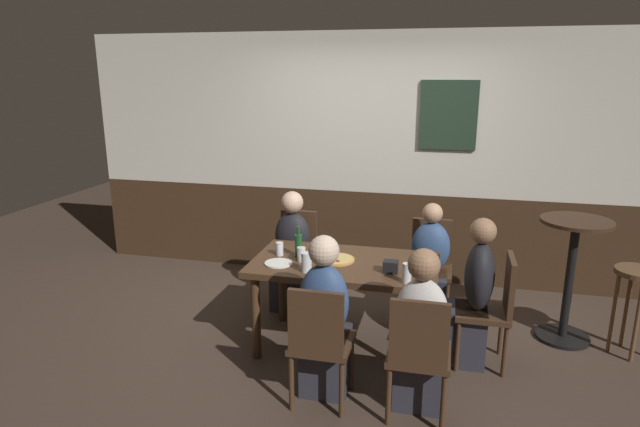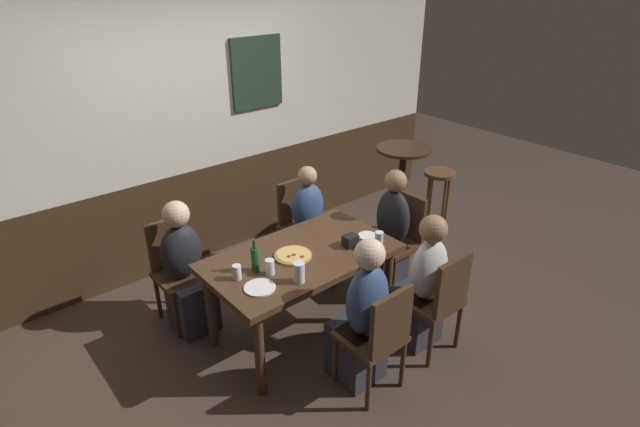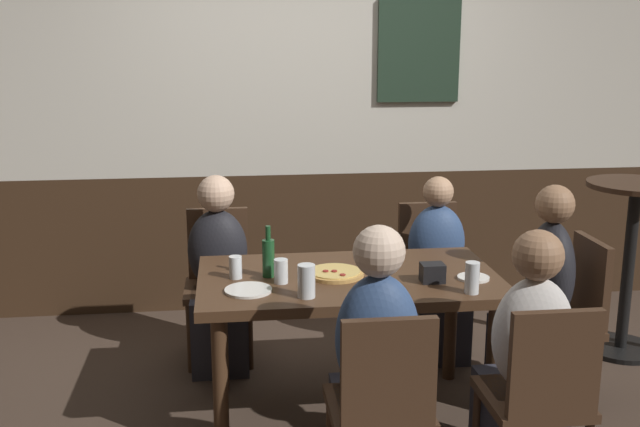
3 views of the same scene
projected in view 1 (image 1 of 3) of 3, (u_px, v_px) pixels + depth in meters
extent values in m
plane|color=#423328|center=(344.00, 346.00, 4.43)|extent=(12.00, 12.00, 0.00)
cube|color=#3D2819|center=(373.00, 234.00, 5.85)|extent=(6.40, 0.10, 0.95)
cube|color=beige|center=(377.00, 114.00, 5.52)|extent=(6.40, 0.10, 1.65)
cube|color=#233828|center=(449.00, 115.00, 5.29)|extent=(0.56, 0.03, 0.68)
cube|color=#472D1C|center=(345.00, 265.00, 4.24)|extent=(1.46, 0.84, 0.05)
cylinder|color=#472D1C|center=(256.00, 317.00, 4.16)|extent=(0.07, 0.07, 0.69)
cylinder|color=#472D1C|center=(420.00, 336.00, 3.87)|extent=(0.07, 0.07, 0.69)
cylinder|color=#472D1C|center=(282.00, 285.00, 4.80)|extent=(0.07, 0.07, 0.69)
cylinder|color=#472D1C|center=(425.00, 298.00, 4.51)|extent=(0.07, 0.07, 0.69)
cube|color=#422B1C|center=(482.00, 311.00, 4.07)|extent=(0.40, 0.40, 0.04)
cube|color=#422B1C|center=(510.00, 285.00, 3.97)|extent=(0.04, 0.36, 0.43)
cylinder|color=#422B1C|center=(457.00, 346.00, 4.01)|extent=(0.04, 0.04, 0.41)
cylinder|color=#422B1C|center=(457.00, 326.00, 4.33)|extent=(0.04, 0.04, 0.41)
cylinder|color=#422B1C|center=(505.00, 352.00, 3.93)|extent=(0.04, 0.04, 0.41)
cylinder|color=#422B1C|center=(501.00, 331.00, 4.25)|extent=(0.04, 0.04, 0.41)
cube|color=#422B1C|center=(322.00, 343.00, 3.60)|extent=(0.40, 0.40, 0.04)
cube|color=#422B1C|center=(316.00, 323.00, 3.37)|extent=(0.36, 0.04, 0.43)
cylinder|color=#422B1C|center=(305.00, 357.00, 3.86)|extent=(0.04, 0.04, 0.41)
cylinder|color=#422B1C|center=(351.00, 363.00, 3.78)|extent=(0.04, 0.04, 0.41)
cylinder|color=#422B1C|center=(291.00, 383.00, 3.54)|extent=(0.04, 0.04, 0.41)
cylinder|color=#422B1C|center=(342.00, 390.00, 3.46)|extent=(0.04, 0.04, 0.41)
cube|color=#422B1C|center=(429.00, 272.00, 4.88)|extent=(0.40, 0.40, 0.04)
cube|color=#422B1C|center=(432.00, 241.00, 4.99)|extent=(0.36, 0.04, 0.43)
cylinder|color=#422B1C|center=(447.00, 304.00, 4.74)|extent=(0.04, 0.04, 0.41)
cylinder|color=#422B1C|center=(408.00, 300.00, 4.82)|extent=(0.04, 0.04, 0.41)
cylinder|color=#422B1C|center=(447.00, 289.00, 5.06)|extent=(0.04, 0.04, 0.41)
cylinder|color=#422B1C|center=(411.00, 286.00, 5.14)|extent=(0.04, 0.04, 0.41)
cube|color=#422B1C|center=(294.00, 260.00, 5.17)|extent=(0.40, 0.40, 0.04)
cube|color=#422B1C|center=(299.00, 232.00, 5.28)|extent=(0.36, 0.04, 0.43)
cylinder|color=#422B1C|center=(307.00, 290.00, 5.03)|extent=(0.04, 0.04, 0.41)
cylinder|color=#422B1C|center=(272.00, 287.00, 5.11)|extent=(0.04, 0.04, 0.41)
cylinder|color=#422B1C|center=(315.00, 277.00, 5.35)|extent=(0.04, 0.04, 0.41)
cylinder|color=#422B1C|center=(283.00, 274.00, 5.43)|extent=(0.04, 0.04, 0.41)
cube|color=#422B1C|center=(419.00, 354.00, 3.46)|extent=(0.40, 0.40, 0.04)
cube|color=#422B1C|center=(419.00, 334.00, 3.23)|extent=(0.36, 0.04, 0.43)
cylinder|color=#422B1C|center=(394.00, 368.00, 3.71)|extent=(0.04, 0.04, 0.41)
cylinder|color=#422B1C|center=(444.00, 375.00, 3.63)|extent=(0.04, 0.04, 0.41)
cylinder|color=#422B1C|center=(388.00, 396.00, 3.39)|extent=(0.04, 0.04, 0.41)
cylinder|color=#422B1C|center=(443.00, 404.00, 3.32)|extent=(0.04, 0.04, 0.41)
cube|color=#2D2D38|center=(463.00, 334.00, 4.15)|extent=(0.34, 0.32, 0.45)
ellipsoid|color=black|center=(479.00, 276.00, 4.01)|extent=(0.22, 0.34, 0.53)
sphere|color=#936B4C|center=(483.00, 231.00, 3.91)|extent=(0.19, 0.19, 0.19)
cube|color=#2D2D38|center=(327.00, 360.00, 3.78)|extent=(0.32, 0.34, 0.45)
ellipsoid|color=#334C7A|center=(324.00, 301.00, 3.57)|extent=(0.34, 0.22, 0.53)
sphere|color=beige|center=(324.00, 251.00, 3.47)|extent=(0.21, 0.21, 0.21)
cube|color=#2D2D38|center=(427.00, 298.00, 4.81)|extent=(0.32, 0.34, 0.45)
ellipsoid|color=#334C7A|center=(431.00, 247.00, 4.78)|extent=(0.34, 0.22, 0.46)
sphere|color=tan|center=(433.00, 213.00, 4.70)|extent=(0.18, 0.18, 0.18)
cube|color=#2D2D38|center=(291.00, 285.00, 5.11)|extent=(0.32, 0.34, 0.45)
ellipsoid|color=black|center=(293.00, 236.00, 5.07)|extent=(0.34, 0.22, 0.47)
sphere|color=#DBB293|center=(292.00, 202.00, 4.99)|extent=(0.21, 0.21, 0.21)
cube|color=#2D2D38|center=(419.00, 372.00, 3.63)|extent=(0.32, 0.34, 0.45)
ellipsoid|color=silver|center=(421.00, 314.00, 3.42)|extent=(0.34, 0.22, 0.49)
sphere|color=#936B4C|center=(424.00, 265.00, 3.34)|extent=(0.21, 0.21, 0.21)
cylinder|color=tan|center=(337.00, 259.00, 4.26)|extent=(0.28, 0.28, 0.02)
cylinder|color=#DBB760|center=(337.00, 258.00, 4.26)|extent=(0.25, 0.25, 0.01)
cylinder|color=maroon|center=(338.00, 261.00, 4.17)|extent=(0.03, 0.03, 0.00)
cylinder|color=maroon|center=(336.00, 258.00, 4.24)|extent=(0.03, 0.03, 0.00)
cylinder|color=maroon|center=(331.00, 257.00, 4.25)|extent=(0.03, 0.03, 0.00)
cylinder|color=silver|center=(301.00, 254.00, 4.23)|extent=(0.07, 0.07, 0.12)
cylinder|color=#B26623|center=(301.00, 259.00, 4.24)|extent=(0.06, 0.06, 0.04)
cylinder|color=silver|center=(407.00, 273.00, 3.80)|extent=(0.07, 0.07, 0.15)
cylinder|color=gold|center=(407.00, 278.00, 3.81)|extent=(0.06, 0.06, 0.08)
cylinder|color=silver|center=(306.00, 262.00, 4.00)|extent=(0.08, 0.08, 0.15)
cylinder|color=gold|center=(306.00, 268.00, 4.02)|extent=(0.07, 0.07, 0.06)
cylinder|color=silver|center=(280.00, 249.00, 4.37)|extent=(0.06, 0.06, 0.11)
cylinder|color=#331E14|center=(280.00, 253.00, 4.38)|extent=(0.05, 0.05, 0.05)
cylinder|color=#194723|center=(298.00, 246.00, 4.33)|extent=(0.06, 0.06, 0.18)
cylinder|color=#194723|center=(298.00, 231.00, 4.30)|extent=(0.03, 0.03, 0.07)
cylinder|color=white|center=(278.00, 263.00, 4.18)|extent=(0.22, 0.22, 0.01)
cylinder|color=white|center=(419.00, 273.00, 3.98)|extent=(0.15, 0.15, 0.01)
cube|color=black|center=(391.00, 267.00, 4.00)|extent=(0.11, 0.09, 0.09)
cylinder|color=black|center=(562.00, 337.00, 4.55)|extent=(0.44, 0.44, 0.03)
cylinder|color=black|center=(569.00, 281.00, 4.42)|extent=(0.07, 0.07, 0.99)
cylinder|color=#382316|center=(577.00, 221.00, 4.28)|extent=(0.56, 0.56, 0.03)
cylinder|color=brown|center=(638.00, 272.00, 4.13)|extent=(0.34, 0.34, 0.04)
cylinder|color=brown|center=(626.00, 308.00, 4.34)|extent=(0.03, 0.03, 0.68)
cylinder|color=brown|center=(613.00, 313.00, 4.25)|extent=(0.03, 0.03, 0.68)
cylinder|color=brown|center=(637.00, 322.00, 4.10)|extent=(0.03, 0.03, 0.68)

